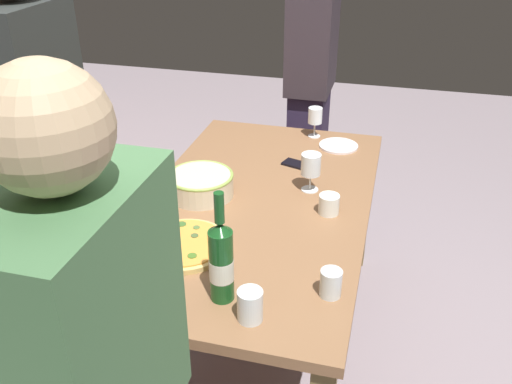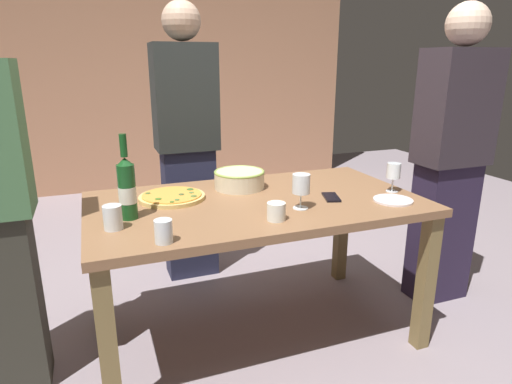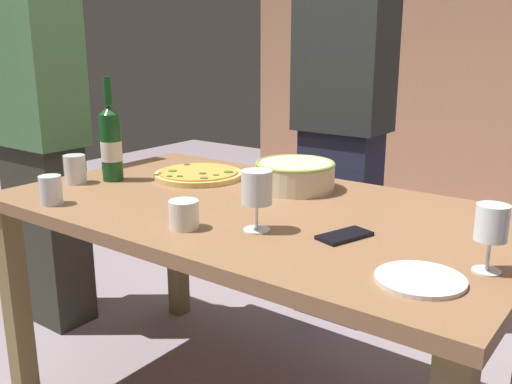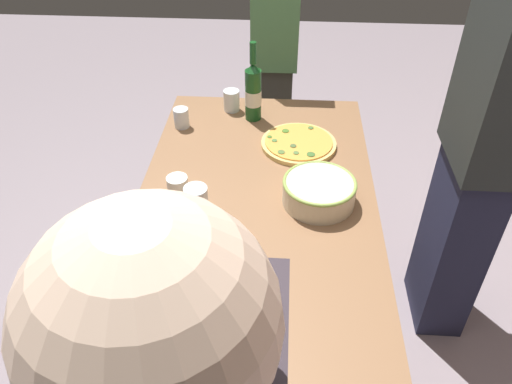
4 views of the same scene
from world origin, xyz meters
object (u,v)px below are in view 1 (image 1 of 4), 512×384
(serving_bowl, at_px, (201,184))
(side_plate, at_px, (339,146))
(pizza, at_px, (184,245))
(wine_glass_by_bottle, at_px, (315,117))
(cup_spare, at_px, (329,204))
(person_host, at_px, (311,84))
(cup_amber, at_px, (250,305))
(cup_ceramic, at_px, (331,283))
(wine_glass_near_pizza, at_px, (311,165))
(person_guest_left, at_px, (44,161))
(dining_table, at_px, (256,220))
(cell_phone, at_px, (298,165))
(wine_bottle, at_px, (221,261))

(serving_bowl, height_order, side_plate, serving_bowl)
(pizza, distance_m, wine_glass_by_bottle, 1.13)
(cup_spare, relative_size, person_host, 0.05)
(wine_glass_by_bottle, bearing_deg, cup_amber, -178.20)
(cup_ceramic, bearing_deg, wine_glass_near_pizza, 15.17)
(cup_spare, height_order, person_guest_left, person_guest_left)
(dining_table, relative_size, person_host, 0.94)
(pizza, distance_m, person_guest_left, 0.72)
(wine_glass_near_pizza, height_order, cell_phone, wine_glass_near_pizza)
(cup_spare, height_order, side_plate, cup_spare)
(wine_glass_near_pizza, bearing_deg, wine_glass_by_bottle, 7.65)
(serving_bowl, relative_size, person_guest_left, 0.15)
(dining_table, bearing_deg, person_guest_left, 100.74)
(wine_bottle, relative_size, cell_phone, 2.55)
(dining_table, bearing_deg, side_plate, -22.33)
(person_guest_left, bearing_deg, cup_spare, -3.73)
(wine_bottle, bearing_deg, wine_glass_by_bottle, -2.79)
(cup_spare, bearing_deg, wine_bottle, 157.48)
(cup_ceramic, height_order, side_plate, cup_ceramic)
(wine_glass_near_pizza, distance_m, cup_spare, 0.21)
(cell_phone, bearing_deg, cup_spare, 44.52)
(wine_bottle, height_order, wine_glass_by_bottle, wine_bottle)
(wine_glass_near_pizza, height_order, cup_amber, wine_glass_near_pizza)
(side_plate, bearing_deg, wine_bottle, 170.67)
(wine_bottle, relative_size, person_host, 0.22)
(cup_amber, distance_m, cup_spare, 0.67)
(cup_spare, relative_size, cell_phone, 0.55)
(wine_glass_by_bottle, height_order, cup_ceramic, wine_glass_by_bottle)
(pizza, bearing_deg, side_plate, -22.39)
(serving_bowl, bearing_deg, person_host, -11.45)
(person_guest_left, bearing_deg, pizza, -29.11)
(person_host, bearing_deg, wine_glass_near_pizza, 10.47)
(cup_amber, bearing_deg, person_host, 4.59)
(side_plate, bearing_deg, person_host, 23.04)
(wine_glass_near_pizza, bearing_deg, cup_ceramic, -164.83)
(wine_bottle, height_order, wine_glass_near_pizza, wine_bottle)
(serving_bowl, relative_size, wine_glass_by_bottle, 1.78)
(cup_amber, bearing_deg, wine_bottle, 56.49)
(serving_bowl, xyz_separation_m, wine_glass_by_bottle, (0.72, -0.35, 0.05))
(serving_bowl, height_order, cup_amber, cup_amber)
(cup_amber, distance_m, person_guest_left, 1.13)
(wine_bottle, bearing_deg, cup_spare, -22.52)
(person_host, bearing_deg, dining_table, 0.00)
(dining_table, relative_size, pizza, 4.96)
(pizza, bearing_deg, wine_glass_by_bottle, -14.10)
(dining_table, height_order, cup_amber, cup_amber)
(wine_bottle, distance_m, person_guest_left, 0.99)
(cup_spare, bearing_deg, wine_glass_by_bottle, 13.69)
(wine_bottle, xyz_separation_m, cup_ceramic, (0.10, -0.32, -0.09))
(dining_table, bearing_deg, wine_glass_near_pizza, -52.78)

